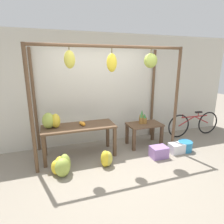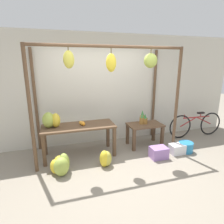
# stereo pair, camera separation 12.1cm
# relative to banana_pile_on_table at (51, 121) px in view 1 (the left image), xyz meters

# --- Properties ---
(ground_plane) EXTENTS (20.00, 20.00, 0.00)m
(ground_plane) POSITION_rel_banana_pile_on_table_xyz_m (1.23, -0.84, -0.89)
(ground_plane) COLOR gray
(shop_wall_back) EXTENTS (8.00, 0.08, 2.80)m
(shop_wall_back) POSITION_rel_banana_pile_on_table_xyz_m (1.23, 0.67, 0.51)
(shop_wall_back) COLOR beige
(shop_wall_back) RESTS_ON ground_plane
(stall_awning) EXTENTS (3.18, 1.20, 2.42)m
(stall_awning) POSITION_rel_banana_pile_on_table_xyz_m (1.30, -0.23, 0.84)
(stall_awning) COLOR brown
(stall_awning) RESTS_ON ground_plane
(display_table_main) EXTENTS (1.61, 0.64, 0.73)m
(display_table_main) POSITION_rel_banana_pile_on_table_xyz_m (0.58, -0.04, -0.27)
(display_table_main) COLOR brown
(display_table_main) RESTS_ON ground_plane
(display_table_side) EXTENTS (0.87, 0.53, 0.58)m
(display_table_side) POSITION_rel_banana_pile_on_table_xyz_m (2.25, 0.01, -0.44)
(display_table_side) COLOR brown
(display_table_side) RESTS_ON ground_plane
(banana_pile_on_table) EXTENTS (0.40, 0.32, 0.34)m
(banana_pile_on_table) POSITION_rel_banana_pile_on_table_xyz_m (0.00, 0.00, 0.00)
(banana_pile_on_table) COLOR gold
(banana_pile_on_table) RESTS_ON display_table_main
(orange_pile) EXTENTS (0.12, 0.21, 0.09)m
(orange_pile) POSITION_rel_banana_pile_on_table_xyz_m (0.66, -0.04, -0.12)
(orange_pile) COLOR orange
(orange_pile) RESTS_ON display_table_main
(pineapple_cluster) EXTENTS (0.21, 0.24, 0.33)m
(pineapple_cluster) POSITION_rel_banana_pile_on_table_xyz_m (2.22, 0.08, -0.19)
(pineapple_cluster) COLOR olive
(pineapple_cluster) RESTS_ON display_table_side
(banana_pile_ground_left) EXTENTS (0.43, 0.44, 0.39)m
(banana_pile_ground_left) POSITION_rel_banana_pile_on_table_xyz_m (0.13, -0.68, -0.71)
(banana_pile_ground_left) COLOR #9EB247
(banana_pile_ground_left) RESTS_ON ground_plane
(banana_pile_ground_right) EXTENTS (0.32, 0.31, 0.35)m
(banana_pile_ground_right) POSITION_rel_banana_pile_on_table_xyz_m (1.02, -0.68, -0.72)
(banana_pile_ground_right) COLOR gold
(banana_pile_ground_right) RESTS_ON ground_plane
(fruit_crate_white) EXTENTS (0.37, 0.28, 0.25)m
(fruit_crate_white) POSITION_rel_banana_pile_on_table_xyz_m (2.26, -0.69, -0.76)
(fruit_crate_white) COLOR #9970B7
(fruit_crate_white) RESTS_ON ground_plane
(blue_bucket) EXTENTS (0.33, 0.33, 0.24)m
(blue_bucket) POSITION_rel_banana_pile_on_table_xyz_m (3.05, -0.61, -0.77)
(blue_bucket) COLOR teal
(blue_bucket) RESTS_ON ground_plane
(parked_bicycle) EXTENTS (1.70, 0.09, 0.72)m
(parked_bicycle) POSITION_rel_banana_pile_on_table_xyz_m (3.94, 0.14, -0.54)
(parked_bicycle) COLOR black
(parked_bicycle) RESTS_ON ground_plane
(fruit_crate_purple) EXTENTS (0.33, 0.25, 0.23)m
(fruit_crate_purple) POSITION_rel_banana_pile_on_table_xyz_m (2.78, -0.63, -0.78)
(fruit_crate_purple) COLOR silver
(fruit_crate_purple) RESTS_ON ground_plane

